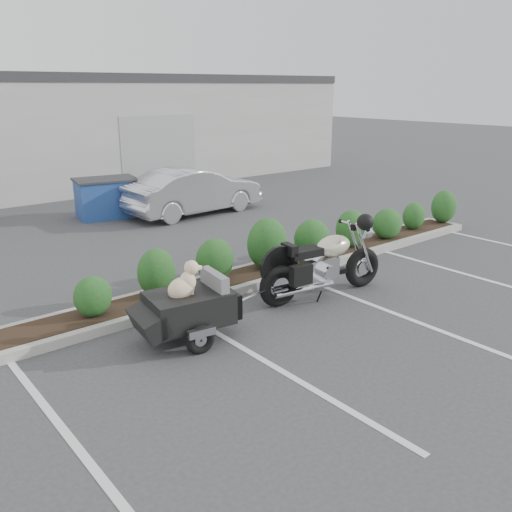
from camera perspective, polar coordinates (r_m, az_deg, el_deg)
ground at (r=8.72m, az=6.67°, el=-6.91°), size 90.00×90.00×0.00m
planter_kerb at (r=10.82m, az=2.06°, el=-1.46°), size 12.00×1.00×0.15m
building at (r=23.26m, az=-25.35°, el=11.95°), size 26.00×10.00×4.00m
motorcycle at (r=9.56m, az=7.12°, el=-0.87°), size 2.60×0.99×1.49m
pet_trailer at (r=7.95m, az=-7.19°, el=-5.33°), size 2.10×1.19×1.24m
sedan at (r=15.91m, az=-6.53°, el=6.83°), size 4.18×1.66×1.35m
dumpster at (r=16.02m, az=-15.47°, el=5.96°), size 1.86×1.43×1.10m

